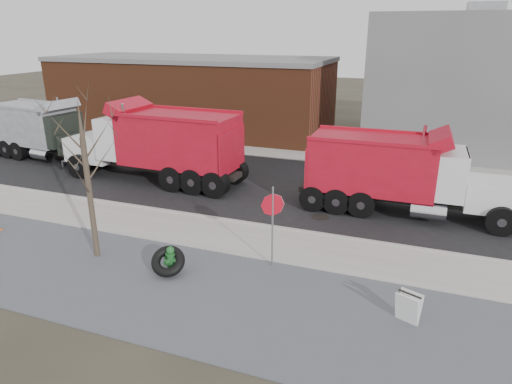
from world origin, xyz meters
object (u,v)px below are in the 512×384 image
at_px(truck_tire, 168,261).
at_px(dump_truck_grey, 44,129).
at_px(dump_truck_red_a, 400,171).
at_px(stop_sign, 273,213).
at_px(sandwich_board, 408,308).
at_px(dump_truck_red_b, 157,142).
at_px(fire_hydrant, 171,261).

relative_size(truck_tire, dump_truck_grey, 0.17).
relative_size(truck_tire, dump_truck_red_a, 0.15).
bearing_deg(stop_sign, truck_tire, -159.51).
bearing_deg(sandwich_board, dump_truck_red_b, 169.52).
bearing_deg(fire_hydrant, stop_sign, 40.16).
xyz_separation_m(truck_tire, dump_truck_red_a, (6.12, 7.69, 1.32)).
height_order(sandwich_board, dump_truck_grey, dump_truck_grey).
relative_size(stop_sign, dump_truck_red_a, 0.31).
height_order(fire_hydrant, sandwich_board, fire_hydrant).
distance_m(dump_truck_red_b, dump_truck_grey, 8.43).
relative_size(sandwich_board, dump_truck_grey, 0.11).
height_order(truck_tire, stop_sign, stop_sign).
bearing_deg(dump_truck_red_a, truck_tire, -129.11).
bearing_deg(dump_truck_red_b, dump_truck_red_a, -179.27).
distance_m(truck_tire, sandwich_board, 6.97).
height_order(fire_hydrant, dump_truck_grey, dump_truck_grey).
distance_m(stop_sign, dump_truck_grey, 17.99).
bearing_deg(sandwich_board, dump_truck_red_a, 118.84).
relative_size(dump_truck_red_b, dump_truck_grey, 1.20).
height_order(dump_truck_red_a, dump_truck_grey, dump_truck_red_a).
distance_m(fire_hydrant, dump_truck_red_b, 9.47).
height_order(fire_hydrant, dump_truck_red_b, dump_truck_red_b).
xyz_separation_m(sandwich_board, dump_truck_grey, (-20.49, 9.19, 1.31)).
bearing_deg(dump_truck_red_b, fire_hydrant, 125.59).
bearing_deg(stop_sign, dump_truck_grey, 145.62).
bearing_deg(fire_hydrant, dump_truck_grey, 158.46).
distance_m(sandwich_board, dump_truck_red_a, 7.85).
distance_m(stop_sign, dump_truck_red_a, 6.93).
height_order(stop_sign, dump_truck_grey, dump_truck_grey).
height_order(fire_hydrant, truck_tire, fire_hydrant).
xyz_separation_m(fire_hydrant, truck_tire, (-0.01, -0.14, 0.05)).
relative_size(truck_tire, stop_sign, 0.48).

